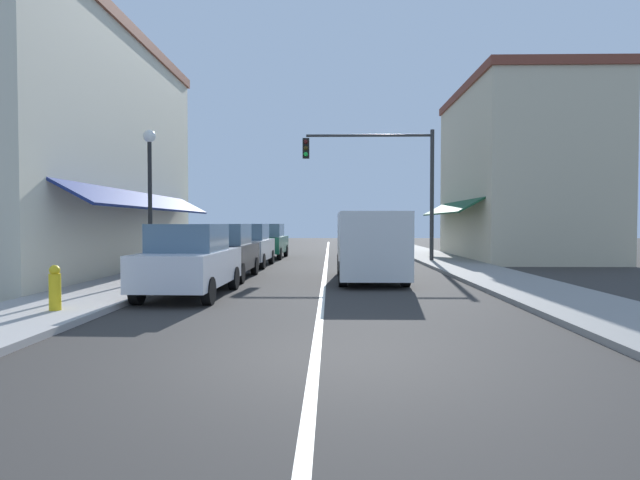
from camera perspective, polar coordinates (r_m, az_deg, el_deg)
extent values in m
plane|color=#33302D|center=(24.74, 0.69, -2.34)|extent=(80.00, 80.00, 0.00)
cube|color=#A39E99|center=(25.39, -11.83, -2.13)|extent=(2.60, 56.00, 0.12)
cube|color=gray|center=(25.30, 13.26, -2.16)|extent=(2.60, 56.00, 0.12)
cube|color=silver|center=(24.74, 0.69, -2.33)|extent=(0.14, 52.00, 0.01)
cube|color=beige|center=(21.32, -27.11, 8.11)|extent=(5.99, 14.00, 8.40)
cube|color=brown|center=(22.26, -27.28, 19.44)|extent=(6.19, 14.20, 0.40)
cube|color=slate|center=(19.97, -19.55, 0.60)|extent=(0.08, 10.64, 1.80)
cube|color=navy|center=(19.78, -17.93, 4.08)|extent=(1.27, 11.76, 0.73)
cube|color=slate|center=(17.64, -23.39, 15.64)|extent=(0.08, 1.10, 1.30)
cube|color=slate|center=(23.27, -16.93, 12.28)|extent=(0.08, 1.10, 1.30)
cube|color=beige|center=(28.44, 20.95, 6.38)|extent=(5.93, 10.00, 8.23)
cube|color=brown|center=(29.11, 21.05, 14.88)|extent=(6.13, 10.20, 0.40)
cube|color=slate|center=(27.50, 15.18, 0.94)|extent=(0.08, 7.60, 1.80)
cube|color=#194C2D|center=(27.37, 13.95, 3.45)|extent=(1.27, 8.40, 0.73)
cube|color=slate|center=(25.70, 16.47, 11.00)|extent=(0.08, 1.10, 1.30)
cube|color=slate|center=(29.92, 14.21, 9.70)|extent=(0.08, 1.10, 1.30)
cube|color=silver|center=(13.22, -13.90, -2.91)|extent=(1.80, 4.13, 0.80)
cube|color=slate|center=(13.09, -14.05, 0.24)|extent=(1.56, 2.03, 0.66)
cylinder|color=black|center=(14.78, -15.37, -3.99)|extent=(0.21, 0.62, 0.62)
cylinder|color=black|center=(14.37, -9.34, -4.11)|extent=(0.21, 0.62, 0.62)
cylinder|color=black|center=(12.24, -19.24, -5.21)|extent=(0.21, 0.62, 0.62)
cylinder|color=black|center=(11.75, -12.02, -5.44)|extent=(0.21, 0.62, 0.62)
cube|color=black|center=(17.19, -10.43, -1.81)|extent=(1.77, 4.12, 0.80)
cube|color=slate|center=(17.06, -10.51, 0.62)|extent=(1.54, 2.02, 0.66)
cylinder|color=black|center=(18.71, -11.91, -2.76)|extent=(0.21, 0.62, 0.62)
cylinder|color=black|center=(18.40, -7.11, -2.81)|extent=(0.21, 0.62, 0.62)
cylinder|color=black|center=(16.10, -14.21, -3.50)|extent=(0.21, 0.62, 0.62)
cylinder|color=black|center=(15.74, -8.65, -3.59)|extent=(0.21, 0.62, 0.62)
cube|color=#B7BABF|center=(21.97, -7.82, -1.02)|extent=(1.79, 4.13, 0.80)
cube|color=slate|center=(21.85, -7.88, 0.88)|extent=(1.55, 2.03, 0.66)
cylinder|color=black|center=(23.47, -9.15, -1.82)|extent=(0.21, 0.62, 0.62)
cylinder|color=black|center=(23.21, -5.32, -1.85)|extent=(0.21, 0.62, 0.62)
cylinder|color=black|center=(20.83, -10.61, -2.29)|extent=(0.21, 0.62, 0.62)
cylinder|color=black|center=(20.54, -6.30, -2.33)|extent=(0.21, 0.62, 0.62)
cube|color=#0F4C33|center=(27.18, -5.72, -0.47)|extent=(1.84, 4.15, 0.80)
cube|color=slate|center=(27.07, -5.75, 1.06)|extent=(1.58, 2.04, 0.66)
cylinder|color=black|center=(28.66, -6.88, -1.16)|extent=(0.22, 0.63, 0.62)
cylinder|color=black|center=(28.44, -3.74, -1.18)|extent=(0.22, 0.63, 0.62)
cylinder|color=black|center=(26.00, -7.88, -1.47)|extent=(0.22, 0.63, 0.62)
cylinder|color=black|center=(25.76, -4.42, -1.49)|extent=(0.22, 0.63, 0.62)
cube|color=silver|center=(16.40, 5.45, -0.36)|extent=(1.97, 5.00, 1.90)
cube|color=slate|center=(18.79, 4.92, 1.22)|extent=(1.73, 0.28, 0.84)
cube|color=black|center=(19.01, 4.88, -2.14)|extent=(1.86, 0.20, 0.24)
cylinder|color=black|center=(17.96, 2.27, -2.75)|extent=(0.24, 0.72, 0.72)
cylinder|color=black|center=(18.08, 7.88, -2.73)|extent=(0.24, 0.72, 0.72)
cylinder|color=black|center=(14.87, 2.48, -3.69)|extent=(0.24, 0.72, 0.72)
cylinder|color=black|center=(15.01, 9.24, -3.66)|extent=(0.24, 0.72, 0.72)
cylinder|color=#333333|center=(24.40, 12.06, 4.65)|extent=(0.18, 0.18, 6.03)
cylinder|color=#333333|center=(24.33, 5.35, 11.24)|extent=(5.71, 0.12, 0.12)
cube|color=black|center=(24.02, -1.53, 9.92)|extent=(0.30, 0.24, 0.90)
sphere|color=#420F0F|center=(23.93, -1.55, 10.62)|extent=(0.20, 0.20, 0.20)
sphere|color=#3D2D0C|center=(23.89, -1.55, 9.96)|extent=(0.20, 0.20, 0.20)
sphere|color=green|center=(23.85, -1.55, 9.29)|extent=(0.20, 0.20, 0.20)
cylinder|color=black|center=(16.16, -17.96, 2.75)|extent=(0.12, 0.12, 4.15)
sphere|color=white|center=(16.36, -18.04, 10.68)|extent=(0.36, 0.36, 0.36)
cylinder|color=gold|center=(11.30, -26.84, -5.07)|extent=(0.22, 0.22, 0.70)
sphere|color=gold|center=(11.26, -26.87, -2.94)|extent=(0.20, 0.20, 0.20)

